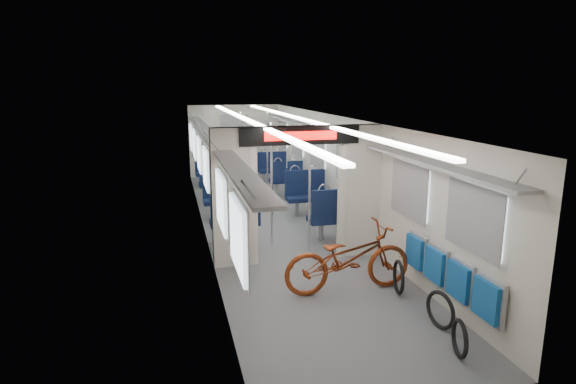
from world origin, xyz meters
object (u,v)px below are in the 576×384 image
object	(u,v)px
bicycle	(348,258)
stanchion_near_left	(272,186)
bike_hoop_b	(440,312)
stanchion_far_right	(267,159)
bike_hoop_a	(459,340)
bike_hoop_c	(398,279)
flip_bench	(448,273)
seat_bay_far_right	(279,171)
seat_bay_near_right	(319,200)
stanchion_far_left	(242,159)
seat_bay_far_left	(213,174)
stanchion_near_right	(310,189)
seat_bay_near_left	(229,203)

from	to	relation	value
bicycle	stanchion_near_left	distance (m)	2.40
bike_hoop_b	stanchion_far_right	distance (m)	6.80
bicycle	bike_hoop_a	world-z (taller)	bicycle
bike_hoop_c	stanchion_near_left	size ratio (longest dim) A/B	0.22
bicycle	stanchion_far_right	xyz separation A→B (m)	(-0.09, 5.37, 0.65)
bicycle	flip_bench	distance (m)	1.41
seat_bay_far_right	seat_bay_near_right	bearing A→B (deg)	-90.00
bike_hoop_b	stanchion_far_left	xyz separation A→B (m)	(-1.42, 6.83, 0.93)
seat_bay_far_left	seat_bay_far_right	size ratio (longest dim) A/B	0.99
seat_bay_far_left	stanchion_far_left	world-z (taller)	stanchion_far_left
flip_bench	stanchion_near_right	distance (m)	3.05
bike_hoop_b	seat_bay_near_left	xyz separation A→B (m)	(-2.01, 4.78, 0.33)
stanchion_near_right	bicycle	bearing A→B (deg)	-88.15
bike_hoop_a	bike_hoop_b	size ratio (longest dim) A/B	0.90
stanchion_near_right	stanchion_far_left	world-z (taller)	same
seat_bay_far_left	stanchion_far_left	xyz separation A→B (m)	(0.59, -1.47, 0.63)
seat_bay_near_right	seat_bay_far_right	size ratio (longest dim) A/B	1.15
stanchion_near_left	flip_bench	bearing A→B (deg)	-62.89
stanchion_near_left	stanchion_near_right	size ratio (longest dim) A/B	1.00
seat_bay_near_left	stanchion_far_left	world-z (taller)	stanchion_far_left
flip_bench	bike_hoop_b	size ratio (longest dim) A/B	4.33
bicycle	stanchion_near_left	size ratio (longest dim) A/B	0.83
flip_bench	seat_bay_far_right	distance (m)	8.04
bicycle	seat_bay_far_left	distance (m)	7.10
seat_bay_far_left	stanchion_near_left	xyz separation A→B (m)	(0.64, -4.77, 0.63)
stanchion_near_left	bike_hoop_b	bearing A→B (deg)	-68.82
seat_bay_far_left	stanchion_far_left	distance (m)	1.71
seat_bay_near_right	seat_bay_far_right	world-z (taller)	seat_bay_near_right
bike_hoop_c	stanchion_near_right	xyz separation A→B (m)	(-0.74, 2.07, 0.92)
bike_hoop_a	stanchion_near_right	bearing A→B (deg)	99.65
bicycle	seat_bay_near_left	size ratio (longest dim) A/B	0.89
stanchion_near_right	stanchion_far_left	xyz separation A→B (m)	(-0.65, 3.70, 0.00)
seat_bay_near_right	stanchion_far_right	distance (m)	2.31
bike_hoop_b	seat_bay_near_left	distance (m)	5.20
seat_bay_near_right	seat_bay_far_right	xyz separation A→B (m)	(0.00, 3.78, -0.04)
stanchion_near_right	stanchion_far_right	bearing A→B (deg)	90.58
bike_hoop_b	stanchion_near_left	world-z (taller)	stanchion_near_left
bike_hoop_c	seat_bay_near_left	world-z (taller)	seat_bay_near_left
flip_bench	seat_bay_far_right	bearing A→B (deg)	92.99
bike_hoop_c	seat_bay_near_right	xyz separation A→B (m)	(-0.11, 3.50, 0.34)
seat_bay_far_right	seat_bay_far_left	bearing A→B (deg)	-178.72
seat_bay_far_right	stanchion_near_right	world-z (taller)	stanchion_near_right
bike_hoop_a	seat_bay_near_left	xyz separation A→B (m)	(-1.88, 5.41, 0.36)
seat_bay_far_left	stanchion_far_right	size ratio (longest dim) A/B	0.83
bike_hoop_b	stanchion_far_left	world-z (taller)	stanchion_far_left
flip_bench	bicycle	bearing A→B (deg)	134.68
flip_bench	seat_bay_near_left	size ratio (longest dim) A/B	0.99
bike_hoop_c	seat_bay_far_right	distance (m)	7.29
flip_bench	seat_bay_near_right	xyz separation A→B (m)	(-0.42, 4.24, -0.02)
bike_hoop_a	bike_hoop_c	xyz separation A→B (m)	(0.10, 1.68, 0.03)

